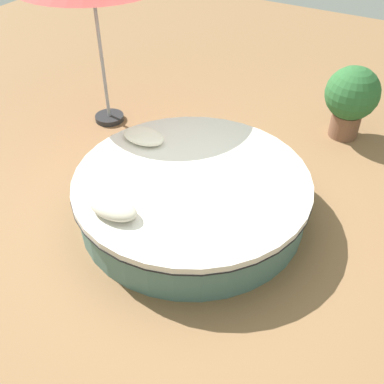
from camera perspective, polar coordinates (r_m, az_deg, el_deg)
The scene contains 5 objects.
ground_plane at distance 5.41m, azimuth 0.00°, elevation -2.59°, with size 16.00×16.00×0.00m, color olive.
round_bed at distance 5.23m, azimuth 0.00°, elevation -0.38°, with size 2.70×2.70×0.53m.
throw_pillow_0 at distance 5.66m, azimuth -6.08°, elevation 7.00°, with size 0.56×0.35×0.15m, color silver.
throw_pillow_1 at distance 4.62m, azimuth -9.91°, elevation -2.00°, with size 0.55×0.31×0.16m, color beige.
planter at distance 6.84m, azimuth 19.41°, elevation 11.17°, with size 0.75×0.75×1.06m.
Camera 1 is at (2.00, -3.47, 3.63)m, focal length 42.40 mm.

